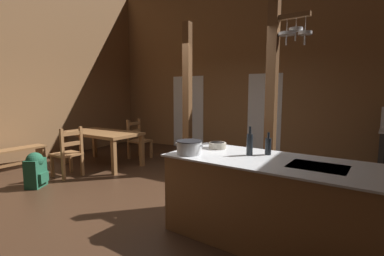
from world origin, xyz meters
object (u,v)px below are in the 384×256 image
at_px(mixing_bowl_on_counter, 217,145).
at_px(bottle_tall_on_counter, 250,144).
at_px(ladderback_chair_by_post, 138,140).
at_px(kitchen_island, 268,200).
at_px(ladderback_chair_near_window, 68,153).
at_px(bottle_short_on_counter, 268,146).
at_px(dining_table, 102,136).
at_px(stockpot_on_counter, 189,147).
at_px(backpack, 35,169).
at_px(bench_along_left_wall, 8,156).

distance_m(mixing_bowl_on_counter, bottle_tall_on_counter, 0.51).
bearing_deg(ladderback_chair_by_post, kitchen_island, -30.01).
bearing_deg(ladderback_chair_near_window, bottle_short_on_counter, -1.95).
bearing_deg(ladderback_chair_by_post, ladderback_chair_near_window, -93.09).
bearing_deg(dining_table, ladderback_chair_by_post, 75.15).
height_order(kitchen_island, stockpot_on_counter, stockpot_on_counter).
xyz_separation_m(backpack, stockpot_on_counter, (2.97, 0.10, 0.65)).
height_order(ladderback_chair_by_post, backpack, ladderback_chair_by_post).
bearing_deg(ladderback_chair_near_window, stockpot_on_counter, -10.47).
xyz_separation_m(bottle_tall_on_counter, bottle_short_on_counter, (0.17, 0.13, -0.03)).
xyz_separation_m(bench_along_left_wall, backpack, (1.44, -0.27, 0.01)).
bearing_deg(ladderback_chair_near_window, mixing_bowl_on_counter, -1.87).
xyz_separation_m(bench_along_left_wall, bottle_tall_on_counter, (5.02, 0.12, 0.71)).
relative_size(mixing_bowl_on_counter, bottle_tall_on_counter, 0.67).
relative_size(kitchen_island, bench_along_left_wall, 1.56).
distance_m(backpack, stockpot_on_counter, 3.04).
distance_m(kitchen_island, bottle_tall_on_counter, 0.63).
bearing_deg(dining_table, bottle_short_on_counter, -15.31).
height_order(ladderback_chair_near_window, bench_along_left_wall, ladderback_chair_near_window).
distance_m(kitchen_island, stockpot_on_counter, 1.02).
bearing_deg(bench_along_left_wall, bottle_short_on_counter, 2.77).
height_order(bench_along_left_wall, mixing_bowl_on_counter, mixing_bowl_on_counter).
distance_m(ladderback_chair_near_window, stockpot_on_counter, 3.10).
distance_m(dining_table, mixing_bowl_on_counter, 3.45).
distance_m(dining_table, stockpot_on_counter, 3.50).
relative_size(kitchen_island, ladderback_chair_by_post, 2.35).
bearing_deg(bottle_short_on_counter, stockpot_on_counter, -151.12).
relative_size(dining_table, bottle_tall_on_counter, 5.37).
height_order(ladderback_chair_by_post, bottle_tall_on_counter, bottle_tall_on_counter).
height_order(bench_along_left_wall, stockpot_on_counter, stockpot_on_counter).
relative_size(stockpot_on_counter, bottle_short_on_counter, 1.43).
bearing_deg(ladderback_chair_near_window, kitchen_island, -5.14).
bearing_deg(ladderback_chair_near_window, bench_along_left_wall, -164.86).
height_order(dining_table, ladderback_chair_by_post, ladderback_chair_by_post).
relative_size(bench_along_left_wall, mixing_bowl_on_counter, 6.59).
bearing_deg(backpack, ladderback_chair_by_post, 88.62).
xyz_separation_m(ladderback_chair_by_post, stockpot_on_counter, (2.91, -2.38, 0.52)).
xyz_separation_m(ladderback_chair_by_post, mixing_bowl_on_counter, (3.05, -1.93, 0.48)).
xyz_separation_m(kitchen_island, ladderback_chair_near_window, (-3.86, 0.35, 0.01)).
xyz_separation_m(mixing_bowl_on_counter, bottle_tall_on_counter, (0.47, -0.16, 0.09)).
relative_size(dining_table, stockpot_on_counter, 4.76).
relative_size(backpack, mixing_bowl_on_counter, 2.75).
xyz_separation_m(ladderback_chair_near_window, mixing_bowl_on_counter, (3.15, -0.10, 0.48)).
relative_size(ladderback_chair_by_post, bottle_short_on_counter, 3.75).
bearing_deg(mixing_bowl_on_counter, bottle_tall_on_counter, -18.62).
height_order(backpack, mixing_bowl_on_counter, mixing_bowl_on_counter).
relative_size(backpack, bottle_tall_on_counter, 1.85).
bearing_deg(backpack, stockpot_on_counter, 1.88).
distance_m(kitchen_island, bench_along_left_wall, 5.27).
bearing_deg(dining_table, bench_along_left_wall, -133.76).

